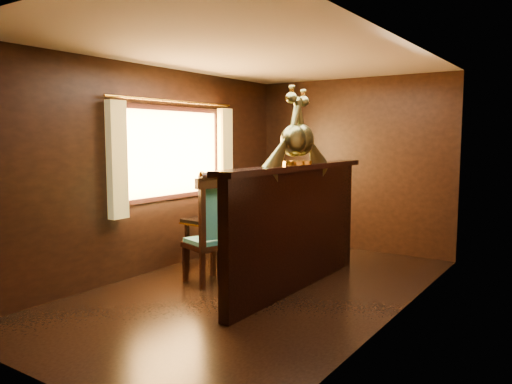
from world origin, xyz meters
TOP-DOWN VIEW (x-y plane):
  - ground at (0.00, 0.00)m, footprint 5.00×5.00m
  - room_shell at (-0.09, 0.02)m, footprint 3.04×5.04m
  - partition at (0.32, 0.30)m, footprint 0.26×2.70m
  - dining_table at (-0.81, 0.61)m, footprint 0.77×1.18m
  - chair_left at (-0.52, -0.10)m, footprint 0.59×0.61m
  - chair_right at (-0.27, 0.81)m, footprint 0.45×0.47m
  - peacock_left at (0.33, 0.21)m, footprint 0.25×0.67m
  - peacock_right at (0.33, 0.36)m, footprint 0.26×0.69m

SIDE VIEW (x-z plane):
  - ground at x=0.00m, z-range 0.00..0.00m
  - dining_table at x=-0.81m, z-range 0.16..1.02m
  - chair_right at x=-0.27m, z-range 0.02..1.21m
  - chair_left at x=-0.52m, z-range 0.03..1.32m
  - partition at x=0.32m, z-range 0.03..1.39m
  - room_shell at x=-0.09m, z-range 0.32..2.84m
  - peacock_left at x=0.33m, z-range 1.36..2.16m
  - peacock_right at x=0.33m, z-range 1.36..2.18m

